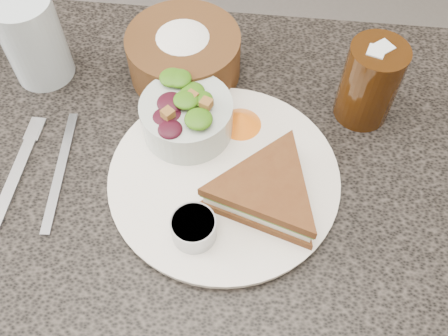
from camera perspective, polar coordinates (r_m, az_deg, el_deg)
The scene contains 12 objects.
floor at distance 1.36m, azimuth -2.95°, elevation -18.63°, with size 6.00×6.00×0.00m, color #524E4D.
dining_table at distance 1.00m, azimuth -3.91°, elevation -13.26°, with size 1.00×0.70×0.75m, color black.
dinner_plate at distance 0.65m, azimuth 0.00°, elevation -1.13°, with size 0.30×0.30×0.01m, color silver.
sandwich at distance 0.61m, azimuth 4.98°, elevation -2.71°, with size 0.17×0.17×0.05m, color #543117, non-canonical shape.
salad_bowl at distance 0.67m, azimuth -4.31°, elevation 6.34°, with size 0.12×0.12×0.07m, color #ABB8B2, non-canonical shape.
dressing_ramekin at distance 0.59m, azimuth -3.48°, elevation -6.89°, with size 0.05×0.05×0.03m, color #93979D.
orange_wedge at distance 0.69m, azimuth 1.95°, elevation 5.64°, with size 0.06×0.06×0.03m, color orange.
fork at distance 0.71m, azimuth -22.81°, elevation -1.06°, with size 0.02×0.16×0.00m, color #B0B3B9.
knife at distance 0.70m, azimuth -18.18°, elevation -0.23°, with size 0.01×0.19×0.00m, color gray.
bread_basket at distance 0.75m, azimuth -4.64°, elevation 13.44°, with size 0.17×0.17×0.09m, color #493017, non-canonical shape.
cola_glass at distance 0.71m, azimuth 16.42°, elevation 9.64°, with size 0.08×0.08×0.13m, color black, non-canonical shape.
water_glass at distance 0.78m, azimuth -20.98°, elevation 13.57°, with size 0.09×0.09×0.13m, color silver.
Camera 1 is at (0.10, -0.33, 1.31)m, focal length 40.00 mm.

